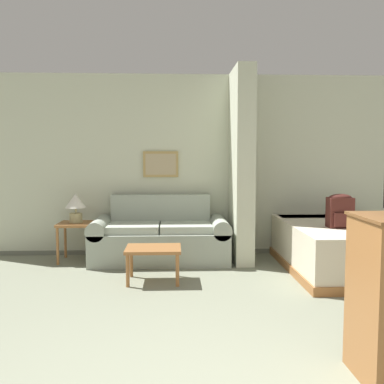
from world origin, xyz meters
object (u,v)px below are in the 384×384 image
Objects in this scene: backpack at (340,210)px; couch at (160,237)px; table_lamp at (76,204)px; coffee_table at (153,252)px; bed at (346,247)px.

couch is at bearing 158.30° from backpack.
couch is 1.23m from table_lamp.
backpack is at bearing 3.43° from coffee_table.
table_lamp is 3.41m from backpack.
backpack reaches higher than coffee_table.
bed is 0.58m from backpack.
coffee_table is (-0.05, -0.99, 0.02)m from couch.
backpack reaches higher than bed.
couch is 2.42m from bed.
backpack is (-0.19, -0.25, 0.49)m from bed.
table_lamp is 3.57m from bed.
bed is at bearing 9.01° from coffee_table.
table_lamp reaches higher than bed.
couch is 4.72× the size of table_lamp.
coffee_table is at bearing -92.68° from couch.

